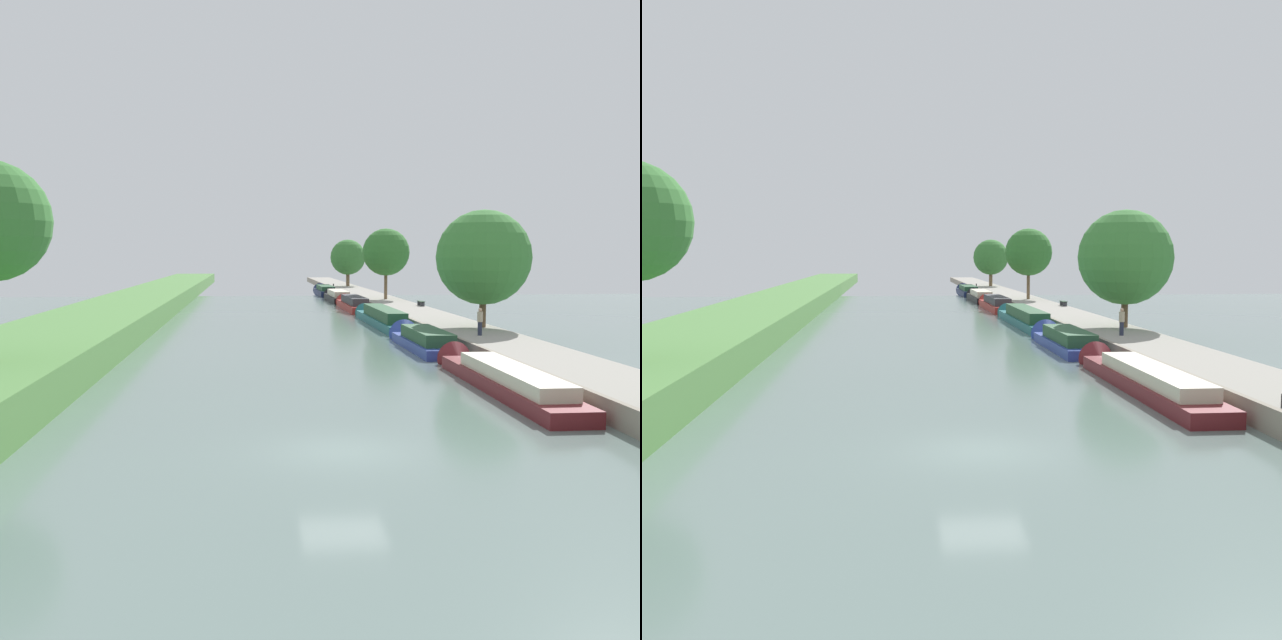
# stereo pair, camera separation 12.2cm
# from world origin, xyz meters

# --- Properties ---
(ground_plane) EXTENTS (160.00, 160.00, 0.00)m
(ground_plane) POSITION_xyz_m (0.00, 0.00, 0.00)
(ground_plane) COLOR slate
(narrowboat_maroon) EXTENTS (1.90, 14.66, 1.81)m
(narrowboat_maroon) POSITION_xyz_m (7.97, 9.29, 0.47)
(narrowboat_maroon) COLOR maroon
(narrowboat_maroon) RESTS_ON ground_plane
(narrowboat_blue) EXTENTS (2.14, 10.88, 2.03)m
(narrowboat_blue) POSITION_xyz_m (7.81, 23.08, 0.50)
(narrowboat_blue) COLOR #283D93
(narrowboat_blue) RESTS_ON ground_plane
(narrowboat_teal) EXTENTS (1.86, 16.94, 2.03)m
(narrowboat_teal) POSITION_xyz_m (7.96, 37.72, 0.60)
(narrowboat_teal) COLOR #195B60
(narrowboat_teal) RESTS_ON ground_plane
(narrowboat_red) EXTENTS (1.98, 13.61, 2.03)m
(narrowboat_red) POSITION_xyz_m (7.98, 54.28, 0.59)
(narrowboat_red) COLOR maroon
(narrowboat_red) RESTS_ON ground_plane
(narrowboat_black) EXTENTS (2.12, 12.61, 2.03)m
(narrowboat_black) POSITION_xyz_m (7.95, 67.75, 0.56)
(narrowboat_black) COLOR black
(narrowboat_black) RESTS_ON ground_plane
(narrowboat_navy) EXTENTS (2.17, 12.92, 2.06)m
(narrowboat_navy) POSITION_xyz_m (7.87, 81.72, 0.55)
(narrowboat_navy) COLOR #141E42
(narrowboat_navy) RESTS_ON ground_plane
(tree_rightbank_midnear) EXTENTS (6.31, 6.31, 7.82)m
(tree_rightbank_midnear) POSITION_xyz_m (12.86, 26.83, 5.51)
(tree_rightbank_midnear) COLOR brown
(tree_rightbank_midnear) RESTS_ON right_towpath
(tree_rightbank_midfar) EXTENTS (5.06, 5.06, 7.59)m
(tree_rightbank_midfar) POSITION_xyz_m (12.04, 57.45, 5.90)
(tree_rightbank_midfar) COLOR brown
(tree_rightbank_midfar) RESTS_ON right_towpath
(tree_rightbank_far) EXTENTS (5.31, 5.31, 7.01)m
(tree_rightbank_far) POSITION_xyz_m (12.28, 89.68, 5.19)
(tree_rightbank_far) COLOR brown
(tree_rightbank_far) RESTS_ON right_towpath
(person_walking) EXTENTS (0.34, 0.34, 1.66)m
(person_walking) POSITION_xyz_m (11.13, 21.97, 1.73)
(person_walking) COLOR #282D42
(person_walking) RESTS_ON right_towpath
(mooring_bollard_far) EXTENTS (0.16, 0.16, 0.45)m
(mooring_bollard_far) POSITION_xyz_m (9.85, 87.60, 1.08)
(mooring_bollard_far) COLOR black
(mooring_bollard_far) RESTS_ON right_towpath
(park_bench) EXTENTS (0.44, 1.50, 0.47)m
(park_bench) POSITION_xyz_m (13.44, 46.93, 1.20)
(park_bench) COLOR #333338
(park_bench) RESTS_ON right_towpath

